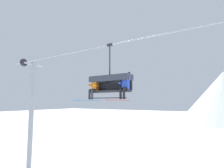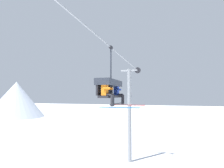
{
  "view_description": "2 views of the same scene",
  "coord_description": "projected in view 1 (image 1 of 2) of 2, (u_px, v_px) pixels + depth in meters",
  "views": [
    {
      "loc": [
        5.94,
        -8.09,
        5.53
      ],
      "look_at": [
        1.39,
        -0.79,
        6.41
      ],
      "focal_mm": 28.0,
      "sensor_mm": 36.0,
      "label": 1
    },
    {
      "loc": [
        -6.67,
        -3.33,
        6.12
      ],
      "look_at": [
        1.34,
        -0.83,
        6.64
      ],
      "focal_mm": 28.0,
      "sensor_mm": 36.0,
      "label": 2
    }
  ],
  "objects": [
    {
      "name": "chairlift_chair",
      "position": [
        110.0,
        81.0,
        8.79
      ],
      "size": [
        2.24,
        0.74,
        2.79
      ],
      "color": "#232328"
    },
    {
      "name": "skier_blue",
      "position": [
        125.0,
        86.0,
        8.1
      ],
      "size": [
        0.48,
        1.7,
        1.34
      ],
      "color": "#2847B7"
    },
    {
      "name": "lift_tower_near",
      "position": [
        31.0,
        115.0,
        13.16
      ],
      "size": [
        0.36,
        1.88,
        8.7
      ],
      "color": "gray",
      "rests_on": "ground_plane"
    },
    {
      "name": "lift_cable",
      "position": [
        115.0,
        44.0,
        8.73
      ],
      "size": [
        17.82,
        0.05,
        0.05
      ],
      "color": "gray"
    },
    {
      "name": "skier_orange",
      "position": [
        93.0,
        88.0,
        9.05
      ],
      "size": [
        0.46,
        1.7,
        1.23
      ],
      "color": "orange"
    }
  ]
}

